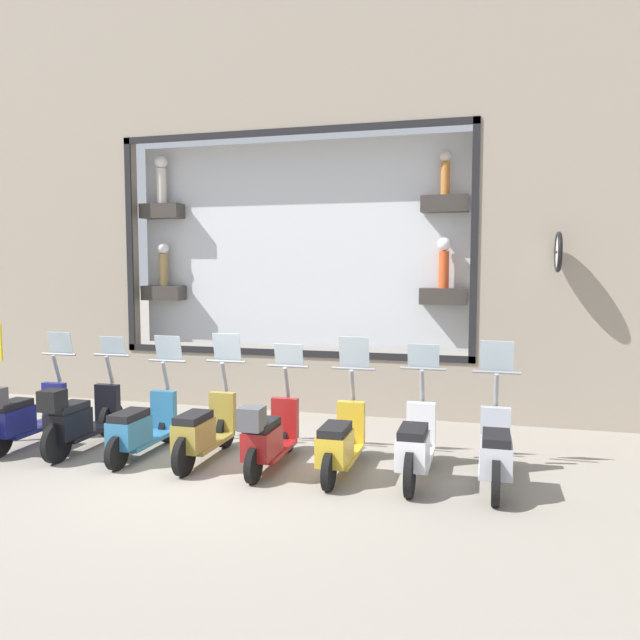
{
  "coord_description": "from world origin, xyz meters",
  "views": [
    {
      "loc": [
        -7.25,
        -3.47,
        2.63
      ],
      "look_at": [
        1.7,
        -1.03,
        1.84
      ],
      "focal_mm": 35.0,
      "sensor_mm": 36.0,
      "label": 1
    }
  ],
  "objects_px": {
    "scooter_olive_4": "(203,431)",
    "scooter_teal_5": "(140,428)",
    "scooter_navy_7": "(22,416)",
    "scooter_red_3": "(268,436)",
    "scooter_silver_0": "(496,452)",
    "scooter_white_1": "(415,446)",
    "scooter_yellow_2": "(340,442)",
    "scooter_black_6": "(79,419)"
  },
  "relations": [
    {
      "from": "scooter_white_1",
      "to": "scooter_olive_4",
      "type": "height_order",
      "value": "scooter_olive_4"
    },
    {
      "from": "scooter_yellow_2",
      "to": "scooter_red_3",
      "type": "xyz_separation_m",
      "value": [
        -0.07,
        0.95,
        0.03
      ]
    },
    {
      "from": "scooter_silver_0",
      "to": "scooter_olive_4",
      "type": "relative_size",
      "value": 1.0
    },
    {
      "from": "scooter_yellow_2",
      "to": "scooter_navy_7",
      "type": "relative_size",
      "value": 0.99
    },
    {
      "from": "scooter_yellow_2",
      "to": "scooter_olive_4",
      "type": "distance_m",
      "value": 1.89
    },
    {
      "from": "scooter_white_1",
      "to": "scooter_olive_4",
      "type": "xyz_separation_m",
      "value": [
        -0.0,
        2.84,
        -0.01
      ]
    },
    {
      "from": "scooter_yellow_2",
      "to": "scooter_teal_5",
      "type": "relative_size",
      "value": 1.0
    },
    {
      "from": "scooter_red_3",
      "to": "scooter_teal_5",
      "type": "bearing_deg",
      "value": 87.96
    },
    {
      "from": "scooter_red_3",
      "to": "scooter_black_6",
      "type": "xyz_separation_m",
      "value": [
        0.02,
        2.84,
        0.03
      ]
    },
    {
      "from": "scooter_olive_4",
      "to": "scooter_white_1",
      "type": "bearing_deg",
      "value": -89.99
    },
    {
      "from": "scooter_silver_0",
      "to": "scooter_black_6",
      "type": "xyz_separation_m",
      "value": [
        -0.06,
        5.68,
        0.04
      ]
    },
    {
      "from": "scooter_black_6",
      "to": "scooter_teal_5",
      "type": "bearing_deg",
      "value": -86.96
    },
    {
      "from": "scooter_black_6",
      "to": "scooter_navy_7",
      "type": "bearing_deg",
      "value": 90.33
    },
    {
      "from": "scooter_teal_5",
      "to": "scooter_navy_7",
      "type": "height_order",
      "value": "scooter_navy_7"
    },
    {
      "from": "scooter_white_1",
      "to": "scooter_teal_5",
      "type": "bearing_deg",
      "value": 90.11
    },
    {
      "from": "scooter_red_3",
      "to": "scooter_black_6",
      "type": "distance_m",
      "value": 2.84
    },
    {
      "from": "scooter_silver_0",
      "to": "scooter_olive_4",
      "type": "xyz_separation_m",
      "value": [
        -0.0,
        3.78,
        -0.01
      ]
    },
    {
      "from": "scooter_white_1",
      "to": "scooter_navy_7",
      "type": "height_order",
      "value": "scooter_navy_7"
    },
    {
      "from": "scooter_silver_0",
      "to": "scooter_black_6",
      "type": "distance_m",
      "value": 5.68
    },
    {
      "from": "scooter_olive_4",
      "to": "scooter_black_6",
      "type": "distance_m",
      "value": 1.89
    },
    {
      "from": "scooter_silver_0",
      "to": "scooter_red_3",
      "type": "relative_size",
      "value": 1.01
    },
    {
      "from": "scooter_teal_5",
      "to": "scooter_navy_7",
      "type": "xyz_separation_m",
      "value": [
        -0.06,
        1.89,
        0.06
      ]
    },
    {
      "from": "scooter_silver_0",
      "to": "scooter_yellow_2",
      "type": "height_order",
      "value": "scooter_silver_0"
    },
    {
      "from": "scooter_silver_0",
      "to": "scooter_navy_7",
      "type": "distance_m",
      "value": 6.62
    },
    {
      "from": "scooter_black_6",
      "to": "scooter_yellow_2",
      "type": "bearing_deg",
      "value": -89.2
    },
    {
      "from": "scooter_white_1",
      "to": "scooter_black_6",
      "type": "xyz_separation_m",
      "value": [
        -0.06,
        4.73,
        0.04
      ]
    },
    {
      "from": "scooter_white_1",
      "to": "scooter_olive_4",
      "type": "bearing_deg",
      "value": 90.01
    },
    {
      "from": "scooter_white_1",
      "to": "scooter_navy_7",
      "type": "distance_m",
      "value": 5.68
    },
    {
      "from": "scooter_white_1",
      "to": "scooter_teal_5",
      "type": "relative_size",
      "value": 1.01
    },
    {
      "from": "scooter_olive_4",
      "to": "scooter_silver_0",
      "type": "bearing_deg",
      "value": -89.98
    },
    {
      "from": "scooter_black_6",
      "to": "scooter_navy_7",
      "type": "xyz_separation_m",
      "value": [
        -0.01,
        0.95,
        -0.01
      ]
    },
    {
      "from": "scooter_silver_0",
      "to": "scooter_olive_4",
      "type": "height_order",
      "value": "scooter_silver_0"
    },
    {
      "from": "scooter_teal_5",
      "to": "scooter_navy_7",
      "type": "relative_size",
      "value": 0.99
    },
    {
      "from": "scooter_white_1",
      "to": "scooter_yellow_2",
      "type": "xyz_separation_m",
      "value": [
        -0.0,
        0.95,
        -0.02
      ]
    },
    {
      "from": "scooter_black_6",
      "to": "scooter_red_3",
      "type": "bearing_deg",
      "value": -90.34
    },
    {
      "from": "scooter_yellow_2",
      "to": "scooter_black_6",
      "type": "distance_m",
      "value": 3.79
    },
    {
      "from": "scooter_olive_4",
      "to": "scooter_navy_7",
      "type": "relative_size",
      "value": 1.0
    },
    {
      "from": "scooter_yellow_2",
      "to": "scooter_navy_7",
      "type": "height_order",
      "value": "scooter_yellow_2"
    },
    {
      "from": "scooter_red_3",
      "to": "scooter_white_1",
      "type": "bearing_deg",
      "value": -87.75
    },
    {
      "from": "scooter_silver_0",
      "to": "scooter_yellow_2",
      "type": "bearing_deg",
      "value": 90.16
    },
    {
      "from": "scooter_olive_4",
      "to": "scooter_teal_5",
      "type": "height_order",
      "value": "scooter_olive_4"
    },
    {
      "from": "scooter_black_6",
      "to": "scooter_white_1",
      "type": "bearing_deg",
      "value": -89.3
    }
  ]
}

